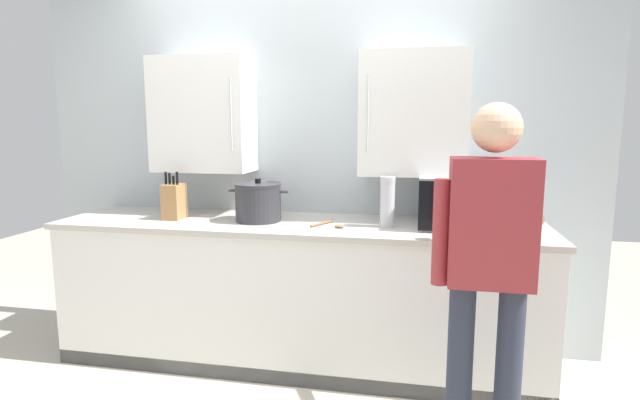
{
  "coord_description": "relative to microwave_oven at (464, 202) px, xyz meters",
  "views": [
    {
      "loc": [
        0.72,
        -2.26,
        1.5
      ],
      "look_at": [
        0.15,
        0.63,
        1.05
      ],
      "focal_mm": 28.06,
      "sensor_mm": 36.0,
      "label": 1
    }
  ],
  "objects": [
    {
      "name": "back_wall_tiled",
      "position": [
        -0.99,
        0.3,
        0.29
      ],
      "size": [
        3.8,
        0.44,
        2.56
      ],
      "color": "#B2BCC1",
      "rests_on": "ground_plane"
    },
    {
      "name": "counter_unit",
      "position": [
        -0.99,
        -0.04,
        -0.6
      ],
      "size": [
        2.99,
        0.71,
        0.9
      ],
      "color": "white",
      "rests_on": "ground_plane"
    },
    {
      "name": "microwave_oven",
      "position": [
        0.0,
        0.0,
        0.0
      ],
      "size": [
        0.57,
        0.42,
        0.3
      ],
      "color": "#B7BABF",
      "rests_on": "counter_unit"
    },
    {
      "name": "knife_block",
      "position": [
        -1.79,
        -0.09,
        -0.04
      ],
      "size": [
        0.11,
        0.15,
        0.3
      ],
      "color": "#A37547",
      "rests_on": "counter_unit"
    },
    {
      "name": "wooden_spoon",
      "position": [
        -0.77,
        -0.13,
        -0.14
      ],
      "size": [
        0.21,
        0.19,
        0.02
      ],
      "color": "brown",
      "rests_on": "counter_unit"
    },
    {
      "name": "thermos_flask",
      "position": [
        -0.44,
        -0.08,
        -0.0
      ],
      "size": [
        0.09,
        0.09,
        0.3
      ],
      "color": "#B7BABF",
      "rests_on": "counter_unit"
    },
    {
      "name": "stock_pot",
      "position": [
        -1.24,
        -0.05,
        -0.03
      ],
      "size": [
        0.38,
        0.29,
        0.27
      ],
      "color": "#2D2D33",
      "rests_on": "counter_unit"
    },
    {
      "name": "person_figure",
      "position": [
        0.03,
        -0.87,
        -0.1
      ],
      "size": [
        0.44,
        0.67,
        1.59
      ],
      "color": "#282D3D",
      "rests_on": "ground_plane"
    }
  ]
}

